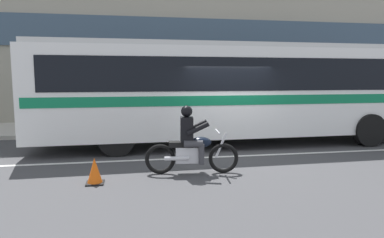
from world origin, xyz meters
The scene contains 7 objects.
ground_plane centered at (0.00, 0.00, 0.00)m, with size 60.00×60.00×0.00m, color #3D3D3F.
sidewalk_curb centered at (0.00, 5.10, 0.07)m, with size 28.00×3.80×0.15m, color #B7B2A8.
lane_center_stripe centered at (0.00, -0.60, 0.00)m, with size 26.60×0.14×0.01m, color silver.
transit_bus centered at (0.96, 1.19, 1.88)m, with size 13.52×2.82×3.22m.
motorcycle_with_rider centered at (-1.46, -2.07, 0.66)m, with size 2.14×0.66×1.56m.
fire_hydrant centered at (-4.04, 4.03, 0.52)m, with size 0.22×0.30×0.75m.
traffic_cone centered at (-3.57, -2.47, 0.26)m, with size 0.36×0.36×0.55m.
Camera 1 is at (-2.81, -9.63, 2.20)m, focal length 32.17 mm.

